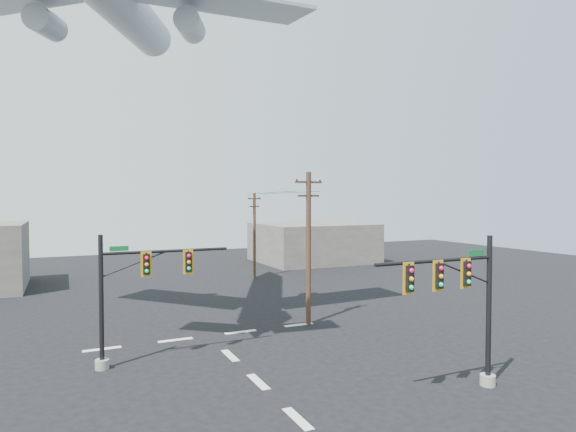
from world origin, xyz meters
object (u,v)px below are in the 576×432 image
signal_mast_far (131,295)px  airliner (119,4)px  signal_mast_near (464,305)px  utility_pole_a (308,245)px  utility_pole_b (254,233)px

signal_mast_far → airliner: 18.21m
signal_mast_near → signal_mast_far: bearing=142.7°
utility_pole_a → airliner: 19.12m
signal_mast_far → utility_pole_a: utility_pole_a is taller
signal_mast_near → signal_mast_far: 15.50m
signal_mast_far → utility_pole_a: (11.52, 3.26, 1.71)m
signal_mast_near → utility_pole_a: 12.77m
airliner → utility_pole_a: bearing=-86.5°
signal_mast_far → signal_mast_near: bearing=-37.3°
utility_pole_a → airliner: size_ratio=0.41×
utility_pole_a → utility_pole_b: (3.55, 18.98, -0.59)m
utility_pole_b → airliner: (-14.70, -15.11, 15.63)m
signal_mast_near → utility_pole_b: utility_pole_b is taller
utility_pole_b → airliner: airliner is taller
utility_pole_b → airliner: bearing=-159.0°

